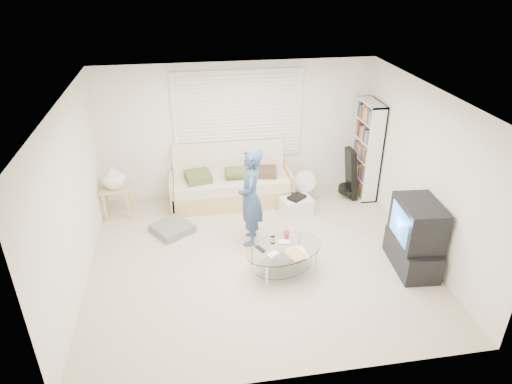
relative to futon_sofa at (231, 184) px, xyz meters
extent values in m
plane|color=beige|center=(0.20, -1.88, -0.35)|extent=(5.00, 5.00, 0.00)
cube|color=white|center=(0.20, 0.37, 0.90)|extent=(5.00, 0.02, 2.50)
cube|color=white|center=(0.20, -4.13, 0.90)|extent=(5.00, 0.02, 2.50)
cube|color=white|center=(-2.30, -1.88, 0.90)|extent=(0.02, 4.50, 2.50)
cube|color=white|center=(2.70, -1.88, 0.90)|extent=(0.02, 4.50, 2.50)
cube|color=white|center=(0.20, -1.88, 2.15)|extent=(5.00, 4.50, 0.02)
cube|color=white|center=(0.20, 0.34, 1.20)|extent=(2.32, 0.06, 1.62)
cube|color=black|center=(0.20, 0.33, 1.20)|extent=(2.20, 0.01, 1.50)
cube|color=silver|center=(0.20, 0.30, 1.20)|extent=(2.16, 0.04, 1.50)
cube|color=silver|center=(0.20, 0.32, 1.20)|extent=(2.32, 0.08, 1.62)
cube|color=tan|center=(0.00, -0.05, -0.18)|extent=(2.15, 0.86, 0.34)
cube|color=beige|center=(0.00, -0.07, 0.07)|extent=(2.06, 0.79, 0.17)
cube|color=beige|center=(0.00, 0.30, 0.40)|extent=(2.06, 0.24, 0.66)
cube|color=tan|center=(-1.07, -0.05, -0.05)|extent=(0.06, 0.86, 0.60)
cube|color=tan|center=(1.07, -0.05, -0.05)|extent=(0.06, 0.86, 0.60)
cube|color=#49572D|center=(-0.59, -0.10, 0.24)|extent=(0.51, 0.51, 0.15)
cylinder|color=#49572D|center=(0.16, -0.13, 0.28)|extent=(0.54, 0.24, 0.24)
cube|color=#4A3425|center=(0.64, -0.07, 0.22)|extent=(0.45, 0.45, 0.13)
cube|color=slate|center=(-1.09, -0.92, -0.29)|extent=(0.79, 0.79, 0.13)
cube|color=tan|center=(-2.02, -0.22, 0.18)|extent=(0.49, 0.39, 0.04)
cube|color=tan|center=(-2.22, -0.36, -0.09)|extent=(0.04, 0.04, 0.53)
cube|color=tan|center=(-1.83, -0.36, -0.09)|extent=(0.04, 0.04, 0.53)
cube|color=tan|center=(-2.22, -0.07, -0.09)|extent=(0.04, 0.04, 0.53)
cube|color=tan|center=(-1.83, -0.07, -0.09)|extent=(0.04, 0.04, 0.53)
imported|color=white|center=(-2.02, -0.22, 0.40)|extent=(0.39, 0.39, 0.41)
cube|color=white|center=(2.53, -0.12, 0.56)|extent=(0.29, 0.77, 1.82)
cube|color=black|center=(2.22, -0.24, 0.15)|extent=(0.22, 0.35, 0.97)
cylinder|color=black|center=(2.19, -0.24, -0.17)|extent=(0.35, 0.36, 0.13)
cylinder|color=white|center=(1.32, -0.30, -0.34)|extent=(0.27, 0.27, 0.03)
cylinder|color=white|center=(1.32, -0.30, -0.17)|extent=(0.04, 0.04, 0.34)
cylinder|color=white|center=(1.32, -0.30, 0.11)|extent=(0.41, 0.26, 0.39)
cylinder|color=white|center=(1.32, -0.30, 0.11)|extent=(0.12, 0.09, 0.10)
cube|color=white|center=(1.09, -0.68, -0.20)|extent=(0.59, 0.47, 0.31)
cube|color=black|center=(1.09, -0.68, -0.01)|extent=(0.36, 0.34, 0.05)
cube|color=black|center=(2.40, -2.44, -0.14)|extent=(0.60, 1.02, 0.43)
cube|color=black|center=(2.40, -2.44, 0.39)|extent=(0.61, 0.86, 0.63)
cube|color=#4EB8FF|center=(2.14, -2.42, 0.39)|extent=(0.07, 0.63, 0.48)
ellipsoid|color=silver|center=(0.50, -2.30, 0.07)|extent=(1.34, 1.06, 0.02)
ellipsoid|color=silver|center=(0.50, -2.30, -0.23)|extent=(1.02, 0.81, 0.01)
cylinder|color=silver|center=(0.19, -2.65, -0.15)|extent=(0.03, 0.03, 0.41)
cylinder|color=silver|center=(0.96, -2.40, -0.15)|extent=(0.03, 0.03, 0.41)
cylinder|color=silver|center=(0.05, -2.20, -0.15)|extent=(0.03, 0.03, 0.41)
cylinder|color=silver|center=(0.82, -1.96, -0.15)|extent=(0.03, 0.03, 0.41)
cube|color=white|center=(0.31, -2.45, 0.10)|extent=(0.19, 0.18, 0.04)
cube|color=white|center=(0.52, -2.18, 0.10)|extent=(0.18, 0.14, 0.04)
cylinder|color=silver|center=(0.36, -2.15, 0.13)|extent=(0.07, 0.07, 0.11)
cylinder|color=#DC3A60|center=(0.59, -2.05, 0.14)|extent=(0.07, 0.07, 0.12)
cube|color=black|center=(0.16, -2.28, 0.09)|extent=(0.13, 0.19, 0.02)
cube|color=white|center=(0.66, -2.45, 0.08)|extent=(0.26, 0.34, 0.01)
cube|color=tan|center=(0.62, -2.49, 0.09)|extent=(0.31, 0.35, 0.01)
imported|color=navy|center=(0.16, -1.40, 0.45)|extent=(0.49, 0.65, 1.60)
camera|label=1|loc=(-0.76, -7.50, 3.78)|focal=32.00mm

